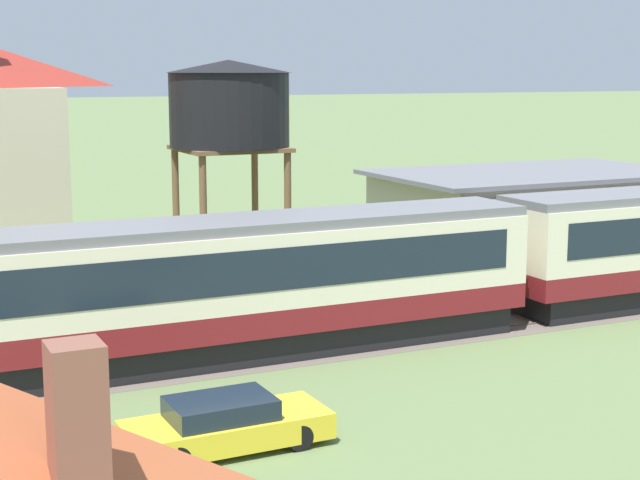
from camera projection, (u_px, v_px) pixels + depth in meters
passenger_train at (515, 254)px, 33.82m from camera, size 86.40×3.09×4.25m
railway_track at (499, 322)px, 33.96m from camera, size 120.51×3.60×0.04m
station_building at (532, 215)px, 45.15m from camera, size 14.11×9.81×4.08m
water_tower at (229, 107)px, 38.36m from camera, size 4.95×4.95×9.03m
parked_car_yellow at (225, 425)px, 22.47m from camera, size 4.76×1.91×1.25m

